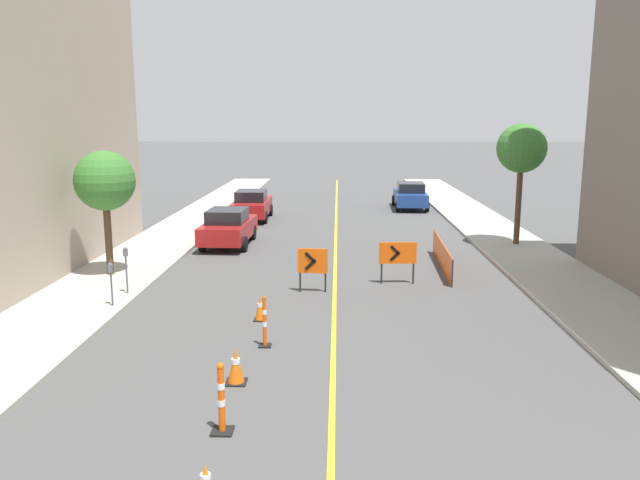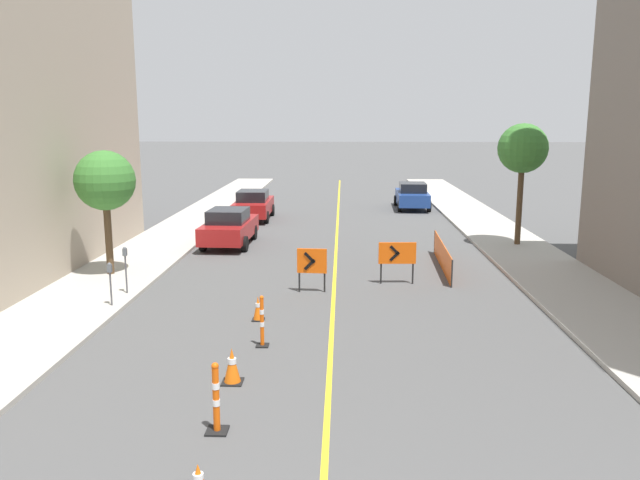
% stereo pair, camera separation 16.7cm
% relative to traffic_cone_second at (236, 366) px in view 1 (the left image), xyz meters
% --- Properties ---
extents(lane_stripe, '(0.12, 51.84, 0.01)m').
position_rel_traffic_cone_second_xyz_m(lane_stripe, '(1.98, 17.59, -0.36)').
color(lane_stripe, gold).
rests_on(lane_stripe, ground_plane).
extents(sidewalk_left, '(3.16, 51.84, 0.12)m').
position_rel_traffic_cone_second_xyz_m(sidewalk_left, '(-5.53, 17.59, -0.31)').
color(sidewalk_left, '#ADA89E').
rests_on(sidewalk_left, ground_plane).
extents(sidewalk_right, '(3.16, 51.84, 0.12)m').
position_rel_traffic_cone_second_xyz_m(sidewalk_right, '(9.50, 17.59, -0.31)').
color(sidewalk_right, '#ADA89E').
rests_on(sidewalk_right, ground_plane).
extents(traffic_cone_second, '(0.43, 0.43, 0.74)m').
position_rel_traffic_cone_second_xyz_m(traffic_cone_second, '(0.00, 0.00, 0.00)').
color(traffic_cone_second, black).
rests_on(traffic_cone_second, ground_plane).
extents(traffic_cone_third, '(0.33, 0.33, 0.67)m').
position_rel_traffic_cone_second_xyz_m(traffic_cone_third, '(-0.01, 4.06, -0.04)').
color(traffic_cone_third, black).
rests_on(traffic_cone_third, ground_plane).
extents(delineator_post_front, '(0.37, 0.37, 1.27)m').
position_rel_traffic_cone_second_xyz_m(delineator_post_front, '(0.09, -2.05, 0.19)').
color(delineator_post_front, black).
rests_on(delineator_post_front, ground_plane).
extents(delineator_post_rear, '(0.30, 0.30, 1.25)m').
position_rel_traffic_cone_second_xyz_m(delineator_post_rear, '(0.35, 2.11, 0.18)').
color(delineator_post_rear, black).
rests_on(delineator_post_rear, ground_plane).
extents(arrow_barricade_primary, '(0.93, 0.13, 1.38)m').
position_rel_traffic_cone_second_xyz_m(arrow_barricade_primary, '(1.30, 6.91, 0.57)').
color(arrow_barricade_primary, '#EF560C').
rests_on(arrow_barricade_primary, ground_plane).
extents(arrow_barricade_secondary, '(1.23, 0.12, 1.39)m').
position_rel_traffic_cone_second_xyz_m(arrow_barricade_secondary, '(4.03, 8.01, 0.61)').
color(arrow_barricade_secondary, '#EF560C').
rests_on(arrow_barricade_secondary, ground_plane).
extents(safety_mesh_fence, '(0.28, 5.44, 0.92)m').
position_rel_traffic_cone_second_xyz_m(safety_mesh_fence, '(5.87, 10.27, 0.09)').
color(safety_mesh_fence, '#EF560C').
rests_on(safety_mesh_fence, ground_plane).
extents(parked_car_curb_near, '(1.96, 4.36, 1.59)m').
position_rel_traffic_cone_second_xyz_m(parked_car_curb_near, '(-2.61, 14.17, 0.43)').
color(parked_car_curb_near, maroon).
rests_on(parked_car_curb_near, ground_plane).
extents(parked_car_curb_mid, '(1.94, 4.32, 1.59)m').
position_rel_traffic_cone_second_xyz_m(parked_car_curb_mid, '(-2.57, 21.23, 0.43)').
color(parked_car_curb_mid, maroon).
rests_on(parked_car_curb_mid, ground_plane).
extents(parked_car_curb_far, '(1.95, 4.35, 1.59)m').
position_rel_traffic_cone_second_xyz_m(parked_car_curb_far, '(6.44, 25.67, 0.43)').
color(parked_car_curb_far, navy).
rests_on(parked_car_curb_far, ground_plane).
extents(parking_meter_near_curb, '(0.12, 0.11, 1.43)m').
position_rel_traffic_cone_second_xyz_m(parking_meter_near_curb, '(-4.30, 6.15, 0.76)').
color(parking_meter_near_curb, '#4C4C51').
rests_on(parking_meter_near_curb, sidewalk_left).
extents(parking_meter_far_curb, '(0.12, 0.11, 1.24)m').
position_rel_traffic_cone_second_xyz_m(parking_meter_far_curb, '(-4.30, 4.87, 0.64)').
color(parking_meter_far_curb, '#4C4C51').
rests_on(parking_meter_far_curb, sidewalk_left).
extents(street_tree_left_near, '(2.00, 2.00, 4.20)m').
position_rel_traffic_cone_second_xyz_m(street_tree_left_near, '(-5.69, 8.55, 2.92)').
color(street_tree_left_near, '#4C3823').
rests_on(street_tree_left_near, sidewalk_left).
extents(street_tree_right_near, '(2.04, 2.04, 5.05)m').
position_rel_traffic_cone_second_xyz_m(street_tree_right_near, '(9.65, 14.27, 3.73)').
color(street_tree_right_near, '#4C3823').
rests_on(street_tree_right_near, sidewalk_right).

